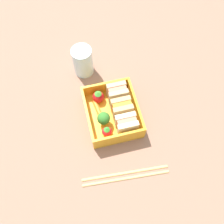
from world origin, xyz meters
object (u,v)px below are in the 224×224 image
object	(u,v)px
broccoli_floret	(104,119)
chopstick_pair	(126,176)
sandwich_left	(117,93)
strawberry_left	(98,97)
sandwich_center_left	(122,108)
sandwich_center	(126,124)
strawberry_far_left	(107,131)
carrot_stick_far_left	(98,109)
drinking_glass	(83,61)

from	to	relation	value
broccoli_floret	chopstick_pair	xyz separation A→B (cm)	(14.20, 1.97, -3.49)
sandwich_left	strawberry_left	xyz separation A→B (cm)	(-0.60, -5.01, -0.82)
sandwich_center_left	sandwich_center	distance (cm)	4.55
sandwich_left	strawberry_far_left	size ratio (longest dim) A/B	1.62
sandwich_center	strawberry_far_left	xyz separation A→B (cm)	(0.30, -5.05, -1.10)
carrot_stick_far_left	drinking_glass	size ratio (longest dim) A/B	0.57
drinking_glass	strawberry_left	bearing A→B (deg)	9.38
sandwich_center_left	sandwich_center	bearing A→B (deg)	0.00
sandwich_left	drinking_glass	size ratio (longest dim) A/B	0.58
sandwich_center_left	chopstick_pair	xyz separation A→B (cm)	(16.00, -3.16, -3.34)
sandwich_left	drinking_glass	world-z (taller)	drinking_glass
sandwich_left	sandwich_center	distance (cm)	9.10
chopstick_pair	drinking_glass	distance (cm)	32.79
strawberry_far_left	drinking_glass	xyz separation A→B (cm)	(-21.19, -1.80, 1.78)
carrot_stick_far_left	drinking_glass	xyz separation A→B (cm)	(-14.23, -0.99, 2.57)
broccoli_floret	strawberry_far_left	world-z (taller)	broccoli_floret
sandwich_left	sandwich_center	xyz separation A→B (cm)	(9.10, 0.00, 0.00)
strawberry_left	chopstick_pair	size ratio (longest dim) A/B	0.18
sandwich_center	broccoli_floret	xyz separation A→B (cm)	(-2.75, -5.14, 0.15)
sandwich_left	carrot_stick_far_left	size ratio (longest dim) A/B	1.03
sandwich_left	carrot_stick_far_left	distance (cm)	6.62
sandwich_center	broccoli_floret	size ratio (longest dim) A/B	1.15
sandwich_left	chopstick_pair	bearing A→B (deg)	-8.75
sandwich_left	drinking_glass	xyz separation A→B (cm)	(-11.78, -6.85, 0.68)
strawberry_left	sandwich_center	bearing A→B (deg)	27.28
sandwich_center	strawberry_far_left	distance (cm)	5.18
sandwich_center_left	strawberry_left	world-z (taller)	sandwich_center_left
strawberry_far_left	sandwich_center_left	bearing A→B (deg)	133.84
strawberry_far_left	drinking_glass	bearing A→B (deg)	-175.14
sandwich_center_left	carrot_stick_far_left	xyz separation A→B (cm)	(-2.11, -5.86, -1.89)
strawberry_left	chopstick_pair	xyz separation A→B (cm)	(21.15, 1.84, -2.53)
carrot_stick_far_left	drinking_glass	bearing A→B (deg)	-176.01
sandwich_left	drinking_glass	bearing A→B (deg)	-149.82
broccoli_floret	drinking_glass	bearing A→B (deg)	-174.60
carrot_stick_far_left	broccoli_floret	distance (cm)	4.46
broccoli_floret	chopstick_pair	world-z (taller)	broccoli_floret
sandwich_left	carrot_stick_far_left	world-z (taller)	sandwich_left
sandwich_center	drinking_glass	xyz separation A→B (cm)	(-20.89, -6.85, 0.68)
drinking_glass	sandwich_center_left	bearing A→B (deg)	22.76
sandwich_left	strawberry_left	size ratio (longest dim) A/B	1.38
broccoli_floret	chopstick_pair	size ratio (longest dim) A/B	0.21
strawberry_far_left	drinking_glass	distance (cm)	21.34
sandwich_center_left	chopstick_pair	world-z (taller)	sandwich_center_left
sandwich_center_left	strawberry_far_left	distance (cm)	7.09
carrot_stick_far_left	broccoli_floret	world-z (taller)	broccoli_floret
drinking_glass	sandwich_center	bearing A→B (deg)	18.16
strawberry_left	drinking_glass	bearing A→B (deg)	-170.62
sandwich_center_left	broccoli_floret	xyz separation A→B (cm)	(1.80, -5.14, 0.15)
strawberry_left	broccoli_floret	xyz separation A→B (cm)	(6.95, -0.13, 0.97)
drinking_glass	strawberry_far_left	bearing A→B (deg)	4.86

